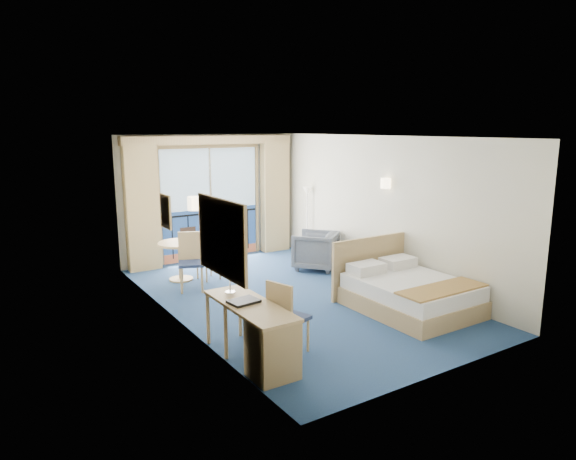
# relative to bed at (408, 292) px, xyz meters

# --- Properties ---
(floor) EXTENTS (6.50, 6.50, 0.00)m
(floor) POSITION_rel_bed_xyz_m (-1.24, 1.48, -0.29)
(floor) COLOR navy
(floor) RESTS_ON ground
(room_walls) EXTENTS (4.04, 6.54, 2.72)m
(room_walls) POSITION_rel_bed_xyz_m (-1.24, 1.48, 1.49)
(room_walls) COLOR beige
(room_walls) RESTS_ON ground
(balcony_door) EXTENTS (2.36, 0.03, 2.52)m
(balcony_door) POSITION_rel_bed_xyz_m (-1.25, 4.69, 0.86)
(balcony_door) COLOR navy
(balcony_door) RESTS_ON room_walls
(curtain_left) EXTENTS (0.65, 0.22, 2.55)m
(curtain_left) POSITION_rel_bed_xyz_m (-2.79, 4.55, 0.99)
(curtain_left) COLOR tan
(curtain_left) RESTS_ON room_walls
(curtain_right) EXTENTS (0.65, 0.22, 2.55)m
(curtain_right) POSITION_rel_bed_xyz_m (0.31, 4.55, 0.99)
(curtain_right) COLOR tan
(curtain_right) RESTS_ON room_walls
(pelmet) EXTENTS (3.80, 0.25, 0.18)m
(pelmet) POSITION_rel_bed_xyz_m (-1.24, 4.58, 2.29)
(pelmet) COLOR tan
(pelmet) RESTS_ON room_walls
(mirror) EXTENTS (0.05, 1.25, 0.95)m
(mirror) POSITION_rel_bed_xyz_m (-3.21, -0.02, 1.26)
(mirror) COLOR tan
(mirror) RESTS_ON room_walls
(wall_print) EXTENTS (0.04, 0.42, 0.52)m
(wall_print) POSITION_rel_bed_xyz_m (-3.21, 1.93, 1.31)
(wall_print) COLOR tan
(wall_print) RESTS_ON room_walls
(sconce_left) EXTENTS (0.18, 0.18, 0.18)m
(sconce_left) POSITION_rel_bed_xyz_m (-3.18, 0.88, 1.56)
(sconce_left) COLOR #FFE4B2
(sconce_left) RESTS_ON room_walls
(sconce_right) EXTENTS (0.18, 0.18, 0.18)m
(sconce_right) POSITION_rel_bed_xyz_m (0.70, 1.33, 1.56)
(sconce_right) COLOR #FFE4B2
(sconce_right) RESTS_ON room_walls
(bed) EXTENTS (1.62, 1.93, 1.02)m
(bed) POSITION_rel_bed_xyz_m (0.00, 0.00, 0.00)
(bed) COLOR tan
(bed) RESTS_ON ground
(nightstand) EXTENTS (0.44, 0.42, 0.58)m
(nightstand) POSITION_rel_bed_xyz_m (0.52, 1.37, 0.00)
(nightstand) COLOR tan
(nightstand) RESTS_ON ground
(phone) EXTENTS (0.18, 0.15, 0.08)m
(phone) POSITION_rel_bed_xyz_m (0.50, 1.37, 0.33)
(phone) COLOR silver
(phone) RESTS_ON nightstand
(armchair) EXTENTS (1.17, 1.17, 0.77)m
(armchair) POSITION_rel_bed_xyz_m (0.17, 2.73, 0.10)
(armchair) COLOR #4B505B
(armchair) RESTS_ON ground
(floor_lamp) EXTENTS (0.21, 0.21, 1.55)m
(floor_lamp) POSITION_rel_bed_xyz_m (0.64, 3.71, 0.89)
(floor_lamp) COLOR silver
(floor_lamp) RESTS_ON ground
(desk) EXTENTS (0.54, 1.56, 0.73)m
(desk) POSITION_rel_bed_xyz_m (-2.96, -0.66, 0.12)
(desk) COLOR tan
(desk) RESTS_ON ground
(desk_chair) EXTENTS (0.53, 0.52, 0.97)m
(desk_chair) POSITION_rel_bed_xyz_m (-2.51, -0.34, 0.26)
(desk_chair) COLOR #212D4E
(desk_chair) RESTS_ON ground
(folder) EXTENTS (0.39, 0.31, 0.03)m
(folder) POSITION_rel_bed_xyz_m (-3.00, -0.16, 0.46)
(folder) COLOR black
(folder) RESTS_ON desk
(desk_lamp) EXTENTS (0.13, 0.13, 0.50)m
(desk_lamp) POSITION_rel_bed_xyz_m (-3.01, 0.19, 0.82)
(desk_lamp) COLOR silver
(desk_lamp) RESTS_ON desk
(round_table) EXTENTS (0.81, 0.81, 0.73)m
(round_table) POSITION_rel_bed_xyz_m (-2.44, 3.47, 0.27)
(round_table) COLOR tan
(round_table) RESTS_ON ground
(table_chair_a) EXTENTS (0.45, 0.44, 0.88)m
(table_chair_a) POSITION_rel_bed_xyz_m (-2.04, 3.23, 0.21)
(table_chair_a) COLOR #212D4E
(table_chair_a) RESTS_ON ground
(table_chair_b) EXTENTS (0.57, 0.58, 1.02)m
(table_chair_b) POSITION_rel_bed_xyz_m (-2.47, 2.85, 0.29)
(table_chair_b) COLOR #212D4E
(table_chair_b) RESTS_ON ground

